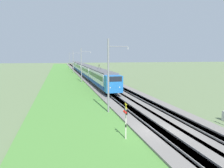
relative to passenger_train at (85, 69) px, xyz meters
The scene contains 12 objects.
ground_plane 57.15m from the passenger_train, behind, with size 400.00×400.00×0.00m, color #60754C.
ballast_main 7.43m from the passenger_train, behind, with size 240.00×4.40×0.30m.
ballast_adjacent 8.39m from the passenger_train, 151.23° to the right, with size 240.00×4.40×0.30m.
track_main 7.43m from the passenger_train, behind, with size 240.00×1.57×0.45m.
track_adjacent 8.39m from the passenger_train, 151.23° to the right, with size 240.00×1.57×0.45m.
grass_verge 9.50m from the passenger_train, 140.37° to the left, with size 240.00×12.76×0.12m.
passenger_train is the anchor object (origin of this frame).
crossing_signal_near 57.92m from the passenger_train, behind, with size 0.70×0.23×3.10m.
catenary_mast_near 49.30m from the passenger_train, behind, with size 0.22×2.56×8.86m.
catenary_mast_mid 18.29m from the passenger_train, behind, with size 0.22×2.56×8.83m.
catenary_mast_far 13.77m from the passenger_train, 11.91° to the left, with size 0.22×2.56×8.89m.
catenary_mast_distant 44.68m from the passenger_train, ahead, with size 0.22×2.56×8.85m.
Camera 1 is at (-17.11, 8.55, 6.88)m, focal length 35.00 mm.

